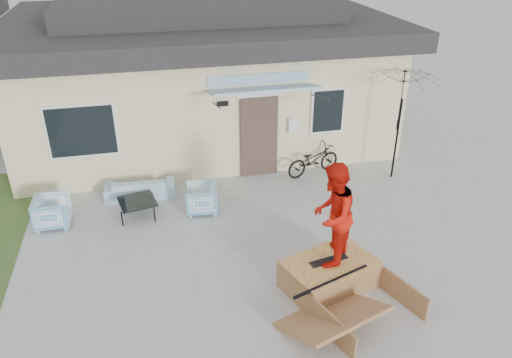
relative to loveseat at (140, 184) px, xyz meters
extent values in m
plane|color=#A4A5A4|center=(2.04, -3.98, -0.32)|extent=(90.00, 90.00, 0.00)
cube|color=beige|center=(2.04, 4.02, 1.18)|extent=(10.00, 7.00, 3.00)
cube|color=black|center=(2.04, 4.02, 2.93)|extent=(10.80, 7.80, 0.50)
cube|color=black|center=(2.04, 4.02, 3.48)|extent=(7.50, 4.50, 0.60)
cube|color=#4B372F|center=(3.04, 0.48, 0.73)|extent=(0.95, 0.08, 2.10)
cube|color=white|center=(-1.16, 0.49, 1.28)|extent=(1.60, 0.06, 1.30)
cube|color=white|center=(4.84, 0.49, 1.28)|extent=(0.90, 0.06, 1.20)
cube|color=#4590BC|center=(3.04, -0.03, 2.13)|extent=(2.50, 1.09, 0.29)
imported|color=#4590BC|center=(0.00, 0.00, 0.00)|extent=(1.67, 0.60, 0.64)
imported|color=#4590BC|center=(-1.87, -0.86, 0.05)|extent=(0.69, 0.73, 0.74)
imported|color=#4590BC|center=(1.35, -1.01, 0.03)|extent=(0.74, 0.77, 0.71)
cube|color=black|center=(-0.07, -0.89, -0.13)|extent=(0.92, 0.92, 0.38)
imported|color=black|center=(4.42, 0.18, 0.17)|extent=(1.63, 0.95, 0.99)
cylinder|color=black|center=(6.36, -0.44, 0.73)|extent=(0.05, 0.05, 2.10)
imported|color=black|center=(6.36, -0.44, 1.43)|extent=(1.83, 1.71, 0.90)
cube|color=black|center=(3.23, -4.10, 0.22)|extent=(0.75, 0.32, 0.05)
imported|color=red|center=(3.23, -4.10, 1.19)|extent=(1.12, 1.17, 1.89)
camera|label=1|loc=(0.34, -10.74, 5.60)|focal=34.71mm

